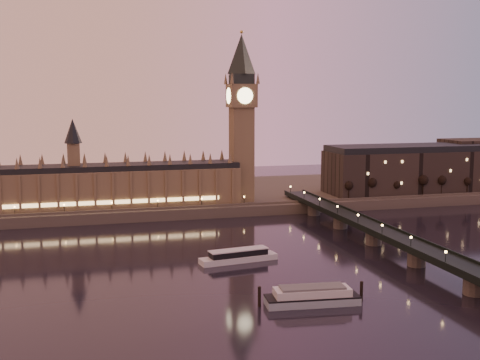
% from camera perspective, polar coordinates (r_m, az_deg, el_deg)
% --- Properties ---
extents(ground, '(700.00, 700.00, 0.00)m').
position_cam_1_polar(ground, '(249.69, -4.62, -8.47)').
color(ground, black).
rests_on(ground, ground).
extents(far_embankment, '(560.00, 130.00, 6.00)m').
position_cam_1_polar(far_embankment, '(412.86, -4.67, -1.53)').
color(far_embankment, '#423D35').
rests_on(far_embankment, ground).
extents(palace_of_westminster, '(180.00, 26.62, 52.00)m').
position_cam_1_polar(palace_of_westminster, '(360.11, -14.47, -0.12)').
color(palace_of_westminster, brown).
rests_on(palace_of_westminster, ground).
extents(big_ben, '(17.68, 17.68, 104.00)m').
position_cam_1_polar(big_ben, '(369.74, 0.15, 6.90)').
color(big_ben, brown).
rests_on(big_ben, ground).
extents(westminster_bridge, '(13.20, 260.00, 15.30)m').
position_cam_1_polar(westminster_bridge, '(278.94, 14.31, -5.78)').
color(westminster_bridge, black).
rests_on(westminster_bridge, ground).
extents(city_block, '(155.00, 45.00, 34.00)m').
position_cam_1_polar(city_block, '(439.60, 17.82, 1.23)').
color(city_block, black).
rests_on(city_block, ground).
extents(bare_tree_0, '(5.74, 5.74, 11.67)m').
position_cam_1_polar(bare_tree_0, '(386.31, 10.47, -0.52)').
color(bare_tree_0, black).
rests_on(bare_tree_0, ground).
extents(bare_tree_1, '(5.74, 5.74, 11.67)m').
position_cam_1_polar(bare_tree_1, '(393.72, 12.66, -0.43)').
color(bare_tree_1, black).
rests_on(bare_tree_1, ground).
extents(bare_tree_2, '(5.74, 5.74, 11.67)m').
position_cam_1_polar(bare_tree_2, '(401.69, 14.77, -0.33)').
color(bare_tree_2, black).
rests_on(bare_tree_2, ground).
extents(bare_tree_3, '(5.74, 5.74, 11.67)m').
position_cam_1_polar(bare_tree_3, '(410.19, 16.79, -0.24)').
color(bare_tree_3, black).
rests_on(bare_tree_3, ground).
extents(bare_tree_4, '(5.74, 5.74, 11.67)m').
position_cam_1_polar(bare_tree_4, '(419.17, 18.73, -0.16)').
color(bare_tree_4, black).
rests_on(bare_tree_4, ground).
extents(bare_tree_5, '(5.74, 5.74, 11.67)m').
position_cam_1_polar(bare_tree_5, '(428.62, 20.59, -0.08)').
color(bare_tree_5, black).
rests_on(bare_tree_5, ground).
extents(cruise_boat_a, '(34.84, 12.18, 5.46)m').
position_cam_1_polar(cruise_boat_a, '(260.07, -0.14, -7.23)').
color(cruise_boat_a, silver).
rests_on(cruise_boat_a, ground).
extents(moored_barge, '(36.99, 12.18, 6.81)m').
position_cam_1_polar(moored_barge, '(209.84, 6.86, -10.88)').
color(moored_barge, '#8DA2B3').
rests_on(moored_barge, ground).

